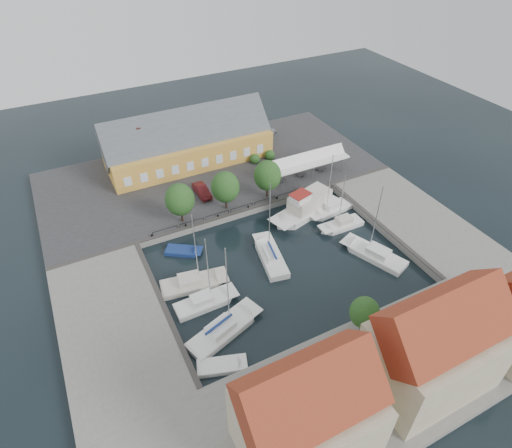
{
  "coord_description": "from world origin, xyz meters",
  "views": [
    {
      "loc": [
        -21.62,
        -36.6,
        39.75
      ],
      "look_at": [
        0.0,
        6.0,
        1.5
      ],
      "focal_mm": 30.0,
      "sensor_mm": 36.0,
      "label": 1
    }
  ],
  "objects": [
    {
      "name": "center_sailboat",
      "position": [
        -0.84,
        -0.03,
        0.36
      ],
      "size": [
        4.24,
        9.17,
        12.24
      ],
      "color": "white",
      "rests_on": "ground"
    },
    {
      "name": "east_boat_c",
      "position": [
        11.98,
        -5.96,
        0.26
      ],
      "size": [
        5.99,
        9.49,
        11.64
      ],
      "color": "white",
      "rests_on": "ground"
    },
    {
      "name": "launch_nw",
      "position": [
        -10.89,
        6.69,
        0.09
      ],
      "size": [
        5.32,
        4.47,
        0.88
      ],
      "color": "navy",
      "rests_on": "ground"
    },
    {
      "name": "warehouse",
      "position": [
        -2.6,
        28.36,
        4.43
      ],
      "size": [
        28.56,
        14.0,
        9.55
      ],
      "color": "gold",
      "rests_on": "north_quay"
    },
    {
      "name": "townhouses",
      "position": [
        1.93,
        -23.24,
        5.82
      ],
      "size": [
        36.3,
        8.5,
        12.0
      ],
      "color": "beige",
      "rests_on": "south_bank"
    },
    {
      "name": "tent_canopy",
      "position": [
        14.0,
        14.5,
        3.68
      ],
      "size": [
        14.0,
        4.0,
        2.83
      ],
      "color": "white",
      "rests_on": "north_quay"
    },
    {
      "name": "east_boat_b",
      "position": [
        11.79,
        1.35,
        0.26
      ],
      "size": [
        7.01,
        2.4,
        9.69
      ],
      "color": "white",
      "rests_on": "ground"
    },
    {
      "name": "trawler",
      "position": [
        9.03,
        6.75,
        1.02
      ],
      "size": [
        12.64,
        6.7,
        5.0
      ],
      "color": "white",
      "rests_on": "ground"
    },
    {
      "name": "west_boat_c",
      "position": [
        -11.66,
        -3.4,
        0.26
      ],
      "size": [
        7.92,
        2.66,
        10.67
      ],
      "color": "white",
      "rests_on": "ground"
    },
    {
      "name": "west_boat_b",
      "position": [
        -11.87,
        0.2,
        0.26
      ],
      "size": [
        8.84,
        4.2,
        11.61
      ],
      "color": "beige",
      "rests_on": "ground"
    },
    {
      "name": "launch_sw",
      "position": [
        -13.32,
        -12.13,
        0.09
      ],
      "size": [
        5.59,
        3.54,
        0.98
      ],
      "color": "white",
      "rests_on": "ground"
    },
    {
      "name": "east_quay",
      "position": [
        22.0,
        -2.0,
        0.5
      ],
      "size": [
        12.0,
        24.0,
        1.0
      ],
      "primitive_type": "cube",
      "color": "slate",
      "rests_on": "ground"
    },
    {
      "name": "west_quay",
      "position": [
        -22.0,
        -2.0,
        0.5
      ],
      "size": [
        12.0,
        24.0,
        1.0
      ],
      "primitive_type": "cube",
      "color": "slate",
      "rests_on": "ground"
    },
    {
      "name": "car_red",
      "position": [
        -3.96,
        17.06,
        1.78
      ],
      "size": [
        1.76,
        4.8,
        1.57
      ],
      "primitive_type": "imported",
      "rotation": [
        0.0,
        0.0,
        0.02
      ],
      "color": "maroon",
      "rests_on": "north_quay"
    },
    {
      "name": "south_bank",
      "position": [
        0.0,
        -21.0,
        0.5
      ],
      "size": [
        56.0,
        14.0,
        1.0
      ],
      "primitive_type": "cube",
      "color": "slate",
      "rests_on": "ground"
    },
    {
      "name": "north_quay",
      "position": [
        0.0,
        23.0,
        0.5
      ],
      "size": [
        56.0,
        26.0,
        1.0
      ],
      "primitive_type": "cube",
      "color": "#2D2D30",
      "rests_on": "ground"
    },
    {
      "name": "quay_edge_fittings",
      "position": [
        0.02,
        4.75,
        1.06
      ],
      "size": [
        56.0,
        24.72,
        0.4
      ],
      "color": "#383533",
      "rests_on": "north_quay"
    },
    {
      "name": "quay_trees",
      "position": [
        -2.0,
        12.0,
        4.88
      ],
      "size": [
        18.2,
        4.2,
        6.3
      ],
      "color": "black",
      "rests_on": "north_quay"
    },
    {
      "name": "ground",
      "position": [
        0.0,
        0.0,
        0.0
      ],
      "size": [
        140.0,
        140.0,
        0.0
      ],
      "primitive_type": "plane",
      "color": "black",
      "rests_on": "ground"
    },
    {
      "name": "west_boat_d",
      "position": [
        -11.3,
        -8.14,
        0.27
      ],
      "size": [
        9.96,
        5.81,
        12.73
      ],
      "color": "white",
      "rests_on": "ground"
    },
    {
      "name": "east_boat_a",
      "position": [
        12.38,
        5.23,
        0.26
      ],
      "size": [
        7.78,
        3.34,
        10.82
      ],
      "color": "white",
      "rests_on": "ground"
    },
    {
      "name": "car_silver",
      "position": [
        14.52,
        30.43,
        1.78
      ],
      "size": [
        4.92,
        2.99,
        1.57
      ],
      "primitive_type": "imported",
      "rotation": [
        0.0,
        0.0,
        1.84
      ],
      "color": "#ABAEB3",
      "rests_on": "north_quay"
    }
  ]
}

